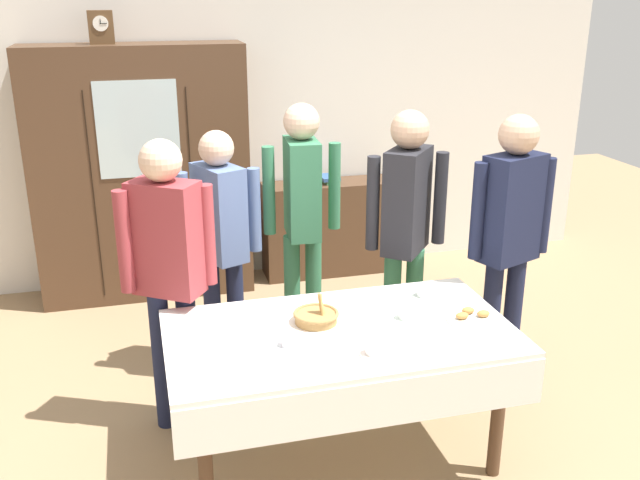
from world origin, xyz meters
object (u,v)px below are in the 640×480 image
(person_near_right_end, at_px, (220,231))
(dining_table, at_px, (342,351))
(pastry_plate, at_px, (472,318))
(person_beside_shelf, at_px, (302,205))
(bread_basket, at_px, (316,316))
(spoon_far_right, at_px, (207,326))
(mantel_clock, at_px, (101,27))
(spoon_near_right, at_px, (459,344))
(tea_cup_far_right, at_px, (289,342))
(person_by_cabinet, at_px, (406,219))
(person_behind_table_right, at_px, (510,227))
(book_stack, at_px, (329,179))
(tea_cup_near_left, at_px, (406,315))
(person_behind_table_left, at_px, (168,259))
(bookshelf_low, at_px, (329,228))
(tea_cup_center, at_px, (424,293))
(wall_cabinet, at_px, (142,175))
(tea_cup_near_right, at_px, (374,350))

(person_near_right_end, bearing_deg, dining_table, -68.02)
(pastry_plate, distance_m, person_beside_shelf, 1.46)
(bread_basket, distance_m, spoon_far_right, 0.57)
(mantel_clock, relative_size, spoon_near_right, 2.02)
(mantel_clock, bearing_deg, tea_cup_far_right, -73.09)
(dining_table, height_order, bread_basket, bread_basket)
(person_by_cabinet, bearing_deg, bread_basket, -138.68)
(bread_basket, relative_size, person_behind_table_right, 0.14)
(person_behind_table_right, height_order, person_beside_shelf, person_behind_table_right)
(bread_basket, relative_size, person_by_cabinet, 0.14)
(book_stack, bearing_deg, tea_cup_near_left, -96.58)
(pastry_plate, height_order, person_behind_table_left, person_behind_table_left)
(bookshelf_low, bearing_deg, spoon_far_right, -118.84)
(book_stack, bearing_deg, tea_cup_far_right, -109.35)
(spoon_near_right, bearing_deg, dining_table, 152.97)
(tea_cup_center, distance_m, spoon_near_right, 0.57)
(wall_cabinet, relative_size, pastry_plate, 7.22)
(tea_cup_near_right, bearing_deg, tea_cup_near_left, 47.88)
(mantel_clock, distance_m, person_behind_table_right, 3.28)
(wall_cabinet, relative_size, bookshelf_low, 1.75)
(tea_cup_center, bearing_deg, tea_cup_far_right, -156.16)
(dining_table, relative_size, tea_cup_near_right, 13.60)
(bread_basket, xyz_separation_m, person_near_right_end, (-0.36, 0.99, 0.18))
(bookshelf_low, height_order, spoon_near_right, bookshelf_low)
(tea_cup_far_right, bearing_deg, bookshelf_low, 70.65)
(book_stack, bearing_deg, dining_table, -104.13)
(wall_cabinet, height_order, tea_cup_center, wall_cabinet)
(book_stack, xyz_separation_m, tea_cup_far_right, (-0.95, -2.72, -0.07))
(tea_cup_center, relative_size, spoon_far_right, 1.09)
(person_beside_shelf, bearing_deg, tea_cup_far_right, -106.13)
(person_by_cabinet, bearing_deg, spoon_near_right, -97.04)
(tea_cup_near_left, relative_size, tea_cup_center, 1.00)
(person_beside_shelf, bearing_deg, spoon_near_right, -74.60)
(bookshelf_low, bearing_deg, person_beside_shelf, -112.35)
(wall_cabinet, distance_m, person_behind_table_left, 2.01)
(wall_cabinet, relative_size, person_by_cabinet, 1.16)
(dining_table, xyz_separation_m, person_by_cabinet, (0.65, 0.81, 0.40))
(tea_cup_near_right, distance_m, bread_basket, 0.45)
(bookshelf_low, bearing_deg, person_behind_table_right, -76.24)
(dining_table, relative_size, spoon_near_right, 14.85)
(dining_table, bearing_deg, person_near_right_end, 111.98)
(mantel_clock, relative_size, person_behind_table_left, 0.14)
(tea_cup_near_left, relative_size, tea_cup_far_right, 1.00)
(tea_cup_center, height_order, pastry_plate, tea_cup_center)
(tea_cup_near_left, distance_m, person_behind_table_left, 1.31)
(tea_cup_near_left, bearing_deg, spoon_far_right, 169.67)
(bookshelf_low, height_order, person_behind_table_left, person_behind_table_left)
(wall_cabinet, xyz_separation_m, tea_cup_near_right, (0.98, -2.85, -0.22))
(tea_cup_far_right, height_order, person_behind_table_right, person_behind_table_right)
(person_beside_shelf, bearing_deg, person_near_right_end, -167.78)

